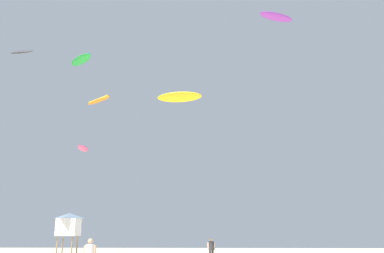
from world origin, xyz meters
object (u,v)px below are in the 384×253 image
Objects in this scene: lifeguard_tower at (69,224)px; kite_aloft_7 at (276,17)px; person_midground at (211,248)px; kite_aloft_6 at (22,52)px; kite_aloft_3 at (98,100)px; kite_aloft_2 at (83,148)px; kite_aloft_5 at (179,97)px; kite_aloft_0 at (81,60)px.

kite_aloft_7 is at bearing -34.15° from lifeguard_tower.
person_midground is 0.73× the size of kite_aloft_6.
kite_aloft_3 is at bearing 145.92° from kite_aloft_7.
kite_aloft_6 is at bearing -107.62° from lifeguard_tower.
kite_aloft_5 is at bearing -60.03° from kite_aloft_2.
kite_aloft_3 is at bearing 41.29° from person_midground.
kite_aloft_0 is (1.77, -5.08, 15.62)m from lifeguard_tower.
kite_aloft_5 is at bearing -23.22° from kite_aloft_6.
kite_aloft_3 is 20.46m from kite_aloft_7.
kite_aloft_0 is 1.09× the size of kite_aloft_7.
kite_aloft_0 is 1.00× the size of kite_aloft_5.
kite_aloft_3 is at bearing 49.22° from kite_aloft_6.
lifeguard_tower is at bearing 72.38° from kite_aloft_6.
kite_aloft_7 is at bearing -34.08° from kite_aloft_3.
kite_aloft_7 is (7.24, 1.43, 6.82)m from kite_aloft_5.
kite_aloft_0 reaches higher than person_midground.
kite_aloft_3 is (-11.61, 8.19, 14.48)m from person_midground.
kite_aloft_6 is at bearing 167.29° from kite_aloft_7.
person_midground is 0.53× the size of kite_aloft_0.
kite_aloft_5 is at bearing 142.69° from person_midground.
person_midground is at bearing 148.49° from kite_aloft_7.
person_midground is 0.53× the size of kite_aloft_2.
kite_aloft_6 reaches higher than person_midground.
kite_aloft_3 is at bearing 71.15° from kite_aloft_0.
kite_aloft_7 is at bearing -12.71° from kite_aloft_6.
kite_aloft_6 reaches higher than kite_aloft_3.
kite_aloft_3 is 8.78m from kite_aloft_6.
person_midground is 31.08m from kite_aloft_2.
lifeguard_tower is 12.90m from kite_aloft_3.
kite_aloft_0 reaches higher than kite_aloft_2.
kite_aloft_2 is (-4.91, 17.29, -5.16)m from kite_aloft_0.
kite_aloft_2 is (-3.14, 12.21, 10.46)m from lifeguard_tower.
kite_aloft_0 is (-12.68, 5.06, 17.67)m from person_midground.
kite_aloft_3 is 1.10× the size of kite_aloft_5.
lifeguard_tower is 17.38m from kite_aloft_6.
person_midground is at bearing -6.14° from kite_aloft_6.
kite_aloft_3 reaches higher than kite_aloft_2.
kite_aloft_5 is at bearing -42.29° from kite_aloft_0.
kite_aloft_6 is at bearing -143.84° from kite_aloft_0.
kite_aloft_5 is (15.56, -26.98, -2.31)m from kite_aloft_2.
kite_aloft_6 is (-5.48, -6.35, 2.61)m from kite_aloft_3.
person_midground is 20.29m from kite_aloft_3.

